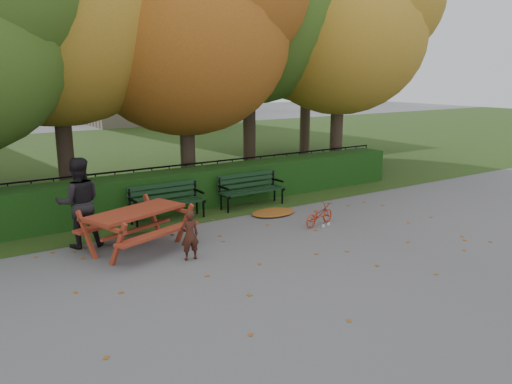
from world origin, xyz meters
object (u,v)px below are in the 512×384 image
bench_left (166,199)px  bench_right (250,187)px  tree_g (317,27)px  bicycle (319,215)px  tree_c (198,23)px  adult (79,203)px  tree_e (352,24)px  picnic_table (137,219)px  child (190,235)px

bench_left → bench_right: (2.40, 0.00, 0.00)m
tree_g → bench_right: (-7.23, -6.06, -4.85)m
tree_g → bicycle: tree_g is taller
bench_left → bench_right: same height
tree_g → bench_right: bearing=-140.0°
tree_c → bench_left: bearing=-133.4°
bench_left → adult: size_ratio=0.98×
tree_e → tree_g: 4.39m
tree_c → picnic_table: size_ratio=3.44×
picnic_table → child: child is taller
bicycle → bench_right: bearing=-3.8°
tree_e → bench_right: 7.38m
tree_c → bench_left: 5.31m
tree_e → picnic_table: size_ratio=3.51×
tree_e → bicycle: 8.24m
tree_c → bench_right: size_ratio=4.44×
child → bicycle: child is taller
child → bench_right: bearing=-131.6°
bench_left → adult: 2.39m
child → adult: bearing=-44.2°
tree_e → tree_c: bearing=178.1°
tree_c → tree_e: 5.70m
child → tree_c: bearing=-112.4°
adult → tree_c: bearing=-134.4°
tree_c → tree_e: tree_e is taller
tree_c → tree_g: tree_g is taller
child → picnic_table: bearing=-52.3°
tree_e → child: (-8.52, -4.78, -4.60)m
child → adult: (-1.52, 1.91, 0.44)m
tree_c → bicycle: size_ratio=8.24×
tree_e → bicycle: size_ratio=8.40×
picnic_table → child: 1.26m
child → bicycle: bearing=-166.8°
bicycle → tree_g: bearing=-52.7°
bench_left → child: size_ratio=1.86×
child → bench_left: bearing=-97.2°
bench_right → adult: 4.70m
tree_e → tree_g: tree_g is taller
tree_c → tree_e: bearing=-1.9°
bench_left → adult: (-2.21, -0.80, 0.40)m
tree_g → bicycle: bearing=-129.1°
tree_e → bench_right: tree_e is taller
tree_e → tree_g: bearing=65.6°
tree_e → adult: size_ratio=4.42×
bench_left → child: 2.80m
bench_right → child: size_ratio=1.86×
tree_c → child: tree_c is taller
picnic_table → adult: 1.25m
tree_c → picnic_table: bearing=-131.7°
tree_c → bench_left: (-2.13, -2.26, -4.30)m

